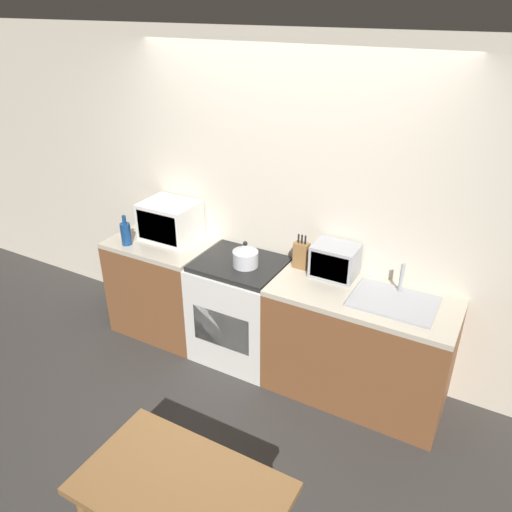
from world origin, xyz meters
name	(u,v)px	position (x,y,z in m)	size (l,w,h in m)	color
ground_plane	(214,420)	(0.00, 0.00, 0.00)	(16.00, 16.00, 0.00)	#33302D
wall_back	(285,206)	(0.00, 1.13, 1.30)	(10.00, 0.06, 2.60)	beige
counter_left_run	(165,285)	(-1.02, 0.79, 0.45)	(0.88, 0.62, 0.90)	brown
counter_right_run	(358,346)	(0.80, 0.79, 0.45)	(1.33, 0.62, 0.90)	brown
stove_range	(240,309)	(-0.23, 0.78, 0.45)	(0.71, 0.62, 0.90)	silver
kettle	(245,255)	(-0.16, 0.76, 0.99)	(0.20, 0.20, 0.21)	#B7B7BC
microwave	(170,221)	(-0.98, 0.88, 1.06)	(0.46, 0.37, 0.33)	silver
bottle	(126,233)	(-1.23, 0.60, 1.00)	(0.09, 0.09, 0.27)	navy
knife_block	(301,255)	(0.24, 0.94, 1.01)	(0.11, 0.07, 0.28)	brown
toaster_oven	(335,261)	(0.51, 0.95, 1.03)	(0.33, 0.25, 0.25)	#999BA0
sink_basin	(394,301)	(1.01, 0.79, 0.91)	(0.57, 0.41, 0.24)	#999BA0
dining_table	(183,500)	(0.51, -1.01, 0.63)	(0.99, 0.59, 0.74)	brown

